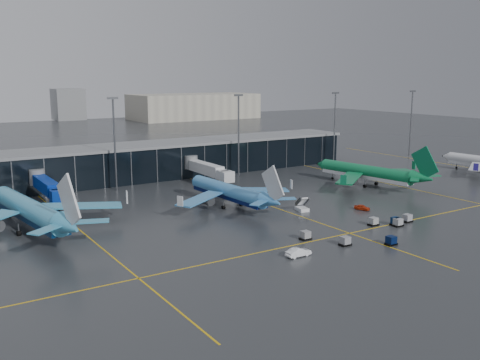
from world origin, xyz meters
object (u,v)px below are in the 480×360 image
airliner_arkefly (28,197)px  airliner_aer_lingus (366,164)px  baggage_carts (375,228)px  service_van_red (362,207)px  service_van_white (298,252)px  mobile_airstair (302,208)px  airliner_klm_near (228,182)px

airliner_arkefly → airliner_aer_lingus: airliner_arkefly is taller
airliner_arkefly → baggage_carts: bearing=-41.4°
service_van_red → service_van_white: service_van_white is taller
service_van_red → baggage_carts: bearing=-149.4°
baggage_carts → mobile_airstair: bearing=93.6°
airliner_aer_lingus → baggage_carts: airliner_aer_lingus is taller
mobile_airstair → service_van_red: (12.39, -7.01, -0.14)m
airliner_klm_near → service_van_white: size_ratio=8.02×
airliner_aer_lingus → service_van_white: size_ratio=8.56×
airliner_arkefly → baggage_carts: (58.34, -38.86, -6.19)m
airliner_aer_lingus → service_van_white: bearing=-154.2°
airliner_aer_lingus → service_van_red: airliner_aer_lingus is taller
airliner_klm_near → service_van_white: (-8.79, -38.07, -5.05)m
service_van_white → airliner_aer_lingus: bearing=-55.7°
airliner_arkefly → airliner_aer_lingus: 91.26m
airliner_arkefly → service_van_red: 73.81m
airliner_aer_lingus → service_van_red: size_ratio=10.97×
baggage_carts → service_van_red: (11.03, 14.44, -0.13)m
airliner_arkefly → service_van_red: bearing=-27.2°
mobile_airstair → service_van_white: (-20.97, -24.68, 0.01)m
service_van_white → baggage_carts: bearing=-82.1°
airliner_arkefly → airliner_klm_near: airliner_arkefly is taller
airliner_arkefly → baggage_carts: 70.37m
airliner_klm_near → baggage_carts: (13.54, -34.85, -5.07)m
service_van_red → service_van_white: 37.75m
airliner_arkefly → mobile_airstair: (56.98, -17.41, -6.18)m
mobile_airstair → airliner_klm_near: bearing=143.5°
airliner_aer_lingus → mobile_airstair: size_ratio=11.35×
baggage_carts → service_van_white: (-22.33, -3.22, 0.02)m
airliner_arkefly → service_van_red: (69.37, -24.42, -6.32)m
airliner_klm_near → baggage_carts: size_ratio=1.32×
mobile_airstair → service_van_white: mobile_airstair is taller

